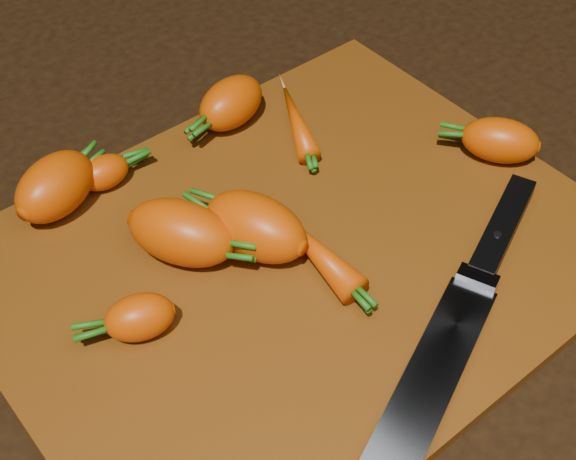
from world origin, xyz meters
TOP-DOWN VIEW (x-y plane):
  - ground at (0.00, 0.00)m, footprint 2.00×2.00m
  - cutting_board at (0.00, 0.00)m, footprint 0.50×0.40m
  - carrot_0 at (-0.13, 0.17)m, footprint 0.09×0.08m
  - carrot_1 at (-0.14, 0.01)m, footprint 0.06×0.05m
  - carrot_2 at (-0.07, 0.06)m, footprint 0.09×0.11m
  - carrot_3 at (-0.02, 0.02)m, footprint 0.08×0.10m
  - carrot_4 at (0.06, 0.17)m, footprint 0.08×0.06m
  - carrot_5 at (-0.08, 0.17)m, footprint 0.05×0.03m
  - carrot_6 at (0.22, -0.03)m, footprint 0.08×0.08m
  - carrot_7 at (0.10, 0.12)m, footprint 0.07×0.10m
  - carrot_8 at (0.01, -0.02)m, footprint 0.03×0.11m
  - knife at (0.00, -0.16)m, footprint 0.32×0.16m

SIDE VIEW (x-z plane):
  - ground at x=0.00m, z-range -0.01..0.00m
  - cutting_board at x=0.00m, z-range 0.00..0.01m
  - knife at x=0.00m, z-range 0.01..0.03m
  - carrot_7 at x=0.10m, z-range 0.01..0.03m
  - carrot_8 at x=0.01m, z-range 0.01..0.04m
  - carrot_5 at x=-0.08m, z-range 0.01..0.04m
  - carrot_1 at x=-0.14m, z-range 0.01..0.05m
  - carrot_6 at x=0.22m, z-range 0.01..0.05m
  - carrot_4 at x=0.06m, z-range 0.01..0.06m
  - carrot_0 at x=-0.13m, z-range 0.01..0.06m
  - carrot_2 at x=-0.07m, z-range 0.01..0.07m
  - carrot_3 at x=-0.02m, z-range 0.01..0.07m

